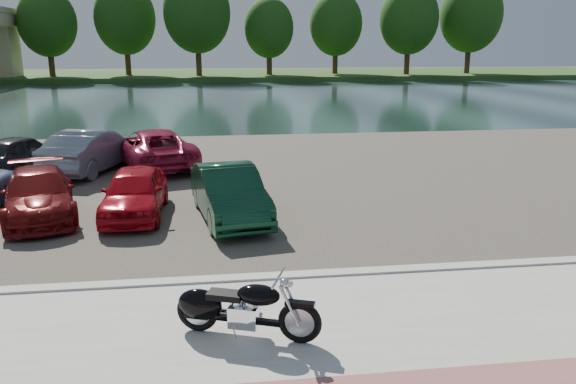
{
  "coord_description": "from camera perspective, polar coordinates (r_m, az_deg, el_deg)",
  "views": [
    {
      "loc": [
        -1.45,
        -8.13,
        4.51
      ],
      "look_at": [
        0.25,
        4.64,
        1.1
      ],
      "focal_mm": 35.0,
      "sensor_mm": 36.0,
      "label": 1
    }
  ],
  "objects": [
    {
      "name": "car_8",
      "position": [
        22.23,
        -25.68,
        3.55
      ],
      "size": [
        2.93,
        4.32,
        1.36
      ],
      "primitive_type": "imported",
      "rotation": [
        0.0,
        0.0,
        2.78
      ],
      "color": "black",
      "rests_on": "parking_lot"
    },
    {
      "name": "car_9",
      "position": [
        21.42,
        -19.32,
        4.03
      ],
      "size": [
        2.95,
        4.91,
        1.53
      ],
      "primitive_type": "imported",
      "rotation": [
        0.0,
        0.0,
        2.83
      ],
      "color": "slate",
      "rests_on": "parking_lot"
    },
    {
      "name": "car_3",
      "position": [
        16.21,
        -24.0,
        -0.19
      ],
      "size": [
        2.89,
        4.64,
        1.25
      ],
      "primitive_type": "imported",
      "rotation": [
        0.0,
        0.0,
        0.28
      ],
      "color": "#610D0E",
      "rests_on": "parking_lot"
    },
    {
      "name": "promenade",
      "position": [
        8.53,
        3.49,
        -16.73
      ],
      "size": [
        60.0,
        6.0,
        0.1
      ],
      "primitive_type": "cube",
      "color": "#AEACA3",
      "rests_on": "ground"
    },
    {
      "name": "car_4",
      "position": [
        15.49,
        -15.31,
        -0.01
      ],
      "size": [
        1.58,
        3.8,
        1.29
      ],
      "primitive_type": "imported",
      "rotation": [
        0.0,
        0.0,
        -0.02
      ],
      "color": "#AC0B17",
      "rests_on": "parking_lot"
    },
    {
      "name": "kerb",
      "position": [
        11.15,
        0.52,
        -8.64
      ],
      "size": [
        60.0,
        0.3,
        0.14
      ],
      "primitive_type": "cube",
      "color": "#AEACA3",
      "rests_on": "ground"
    },
    {
      "name": "far_trees",
      "position": [
        74.2,
        -3.25,
        17.12
      ],
      "size": [
        70.25,
        10.68,
        12.52
      ],
      "color": "#3A2715",
      "rests_on": "far_bank"
    },
    {
      "name": "car_5",
      "position": [
        14.73,
        -5.99,
        -0.1
      ],
      "size": [
        2.15,
        4.4,
        1.39
      ],
      "primitive_type": "imported",
      "rotation": [
        0.0,
        0.0,
        0.17
      ],
      "color": "#103A25",
      "rests_on": "parking_lot"
    },
    {
      "name": "parking_lot",
      "position": [
        19.7,
        -3.18,
        1.64
      ],
      "size": [
        60.0,
        18.0,
        0.04
      ],
      "primitive_type": "cube",
      "color": "#403C34",
      "rests_on": "ground"
    },
    {
      "name": "river",
      "position": [
        48.36,
        -5.93,
        9.42
      ],
      "size": [
        120.0,
        40.0,
        0.0
      ],
      "primitive_type": "cube",
      "color": "#172A26",
      "rests_on": "ground"
    },
    {
      "name": "far_bank",
      "position": [
        80.25,
        -6.7,
        11.74
      ],
      "size": [
        120.0,
        24.0,
        0.6
      ],
      "primitive_type": "cube",
      "color": "#294C1B",
      "rests_on": "ground"
    },
    {
      "name": "motorcycle",
      "position": [
        8.89,
        -5.51,
        -11.62
      ],
      "size": [
        2.24,
        1.09,
        1.05
      ],
      "rotation": [
        0.0,
        0.0,
        -0.36
      ],
      "color": "black",
      "rests_on": "promenade"
    },
    {
      "name": "car_10",
      "position": [
        21.39,
        -13.45,
        4.34
      ],
      "size": [
        3.81,
        5.69,
        1.45
      ],
      "primitive_type": "imported",
      "rotation": [
        0.0,
        0.0,
        3.43
      ],
      "color": "maroon",
      "rests_on": "parking_lot"
    },
    {
      "name": "ground",
      "position": [
        9.41,
        2.29,
        -13.84
      ],
      "size": [
        200.0,
        200.0,
        0.0
      ],
      "primitive_type": "plane",
      "color": "#595447",
      "rests_on": "ground"
    }
  ]
}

